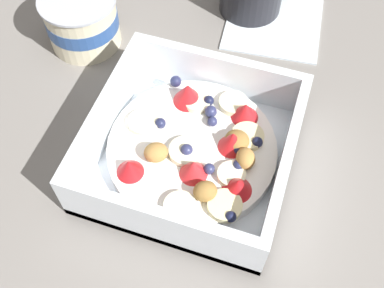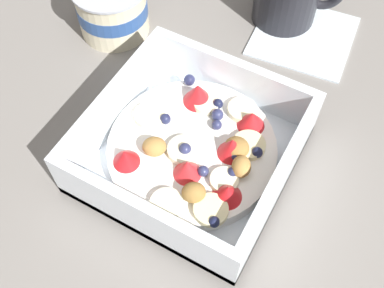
% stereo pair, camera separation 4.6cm
% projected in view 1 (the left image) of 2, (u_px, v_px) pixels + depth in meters
% --- Properties ---
extents(ground_plane, '(2.40, 2.40, 0.00)m').
position_uv_depth(ground_plane, '(199.00, 171.00, 0.48)').
color(ground_plane, gray).
extents(fruit_bowl, '(0.20, 0.20, 0.06)m').
position_uv_depth(fruit_bowl, '(194.00, 149.00, 0.47)').
color(fruit_bowl, white).
rests_on(fruit_bowl, ground).
extents(yogurt_cup, '(0.09, 0.09, 0.07)m').
position_uv_depth(yogurt_cup, '(82.00, 20.00, 0.55)').
color(yogurt_cup, beige).
rests_on(yogurt_cup, ground).
extents(folded_napkin, '(0.13, 0.13, 0.01)m').
position_uv_depth(folded_napkin, '(274.00, 23.00, 0.60)').
color(folded_napkin, silver).
rests_on(folded_napkin, ground).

